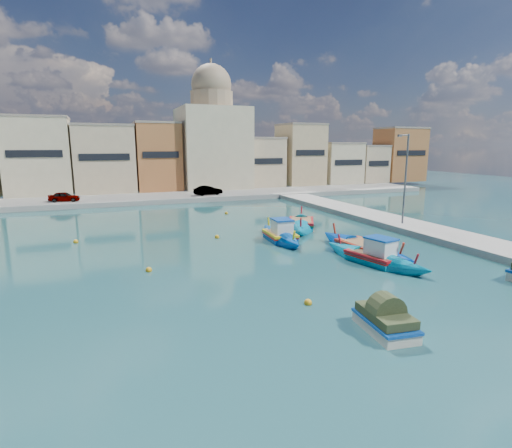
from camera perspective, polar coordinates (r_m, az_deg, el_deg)
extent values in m
plane|color=#15403E|center=(22.90, -3.93, -6.88)|extent=(160.00, 160.00, 0.00)
cube|color=gray|center=(32.79, 27.68, -2.15)|extent=(4.00, 70.00, 0.50)
cube|color=gray|center=(53.62, -14.21, 3.59)|extent=(80.00, 8.00, 0.60)
cube|color=#C5B893|center=(60.41, -28.63, 8.40)|extent=(7.88, 6.24, 9.89)
cube|color=gray|center=(60.49, -29.09, 13.21)|extent=(8.04, 6.37, 0.30)
cube|color=black|center=(57.25, -29.06, 8.77)|extent=(6.30, 0.10, 0.90)
cube|color=tan|center=(60.56, -20.81, 8.60)|extent=(7.88, 7.44, 8.99)
cube|color=gray|center=(60.58, -21.12, 12.99)|extent=(8.04, 7.59, 0.30)
cube|color=black|center=(56.78, -20.79, 8.93)|extent=(6.30, 0.10, 0.90)
cube|color=#B16937|center=(60.42, -13.83, 9.21)|extent=(6.17, 6.13, 9.43)
cube|color=gray|center=(60.47, -14.05, 13.81)|extent=(6.29, 6.26, 0.30)
cube|color=black|center=(57.32, -13.43, 9.60)|extent=(4.93, 0.10, 0.90)
cube|color=tan|center=(62.69, -6.97, 7.96)|extent=(7.31, 7.69, 6.05)
cube|color=gray|center=(62.59, -7.04, 10.87)|extent=(7.46, 7.85, 0.30)
cube|color=black|center=(58.91, -6.03, 8.07)|extent=(5.85, 0.10, 0.90)
cube|color=tan|center=(64.90, -0.03, 8.75)|extent=(7.54, 7.30, 7.41)
cube|color=gray|center=(64.84, -0.03, 12.16)|extent=(7.69, 7.45, 0.30)
cube|color=black|center=(61.45, 1.23, 8.96)|extent=(6.03, 0.10, 0.90)
cube|color=tan|center=(67.97, 6.34, 9.73)|extent=(6.36, 6.97, 9.63)
cube|color=gray|center=(68.02, 6.43, 13.92)|extent=(6.48, 7.11, 0.30)
cube|color=black|center=(64.84, 7.81, 10.06)|extent=(5.09, 0.10, 0.90)
cube|color=#C5B893|center=(71.52, 11.56, 8.45)|extent=(6.63, 6.70, 6.65)
cube|color=gray|center=(71.45, 11.67, 11.24)|extent=(6.76, 6.83, 0.30)
cube|color=black|center=(68.67, 13.12, 8.56)|extent=(5.30, 0.10, 0.90)
cube|color=tan|center=(75.32, 15.35, 8.24)|extent=(5.08, 7.51, 6.20)
cube|color=gray|center=(75.25, 15.48, 10.71)|extent=(5.18, 7.66, 0.30)
cube|color=black|center=(72.29, 17.16, 8.28)|extent=(4.06, 0.10, 0.90)
cube|color=#B16937|center=(78.98, 19.82, 9.24)|extent=(7.79, 6.00, 9.33)
cube|color=gray|center=(79.01, 20.05, 12.72)|extent=(7.95, 6.12, 0.30)
cube|color=black|center=(76.69, 21.34, 9.44)|extent=(6.23, 0.10, 0.90)
cube|color=#C5B893|center=(62.98, -6.22, 10.70)|extent=(10.00, 10.00, 12.00)
cylinder|color=#9E8466|center=(63.33, -6.37, 17.23)|extent=(6.40, 6.40, 2.40)
sphere|color=#9E8466|center=(63.60, -6.41, 19.19)|extent=(6.00, 6.00, 6.00)
cylinder|color=#9E8466|center=(64.07, -6.47, 21.77)|extent=(0.30, 0.30, 1.60)
cylinder|color=#595B60|center=(36.05, 20.54, 5.57)|extent=(0.16, 0.16, 8.00)
cylinder|color=#595B60|center=(35.66, 20.48, 11.81)|extent=(1.00, 0.10, 0.10)
cube|color=#595B60|center=(35.33, 19.86, 11.78)|extent=(0.35, 0.15, 0.18)
imported|color=#4C1919|center=(51.81, -25.73, 3.54)|extent=(3.55, 1.90, 1.15)
imported|color=#4C1919|center=(53.28, -6.87, 4.79)|extent=(3.89, 1.97, 1.22)
cube|color=#007A9D|center=(25.58, 16.44, -4.97)|extent=(2.41, 3.44, 0.87)
cone|color=#007A9D|center=(27.21, 12.24, -3.70)|extent=(2.35, 3.19, 2.24)
cone|color=#007A9D|center=(24.10, 21.21, -6.17)|extent=(2.35, 3.19, 2.24)
cube|color=#B61318|center=(25.48, 16.48, -4.17)|extent=(2.52, 3.62, 0.16)
cube|color=red|center=(25.52, 16.46, -4.52)|extent=(2.51, 3.52, 0.09)
cube|color=olive|center=(25.47, 16.49, -4.02)|extent=(2.09, 3.11, 0.05)
cylinder|color=#B61318|center=(27.24, 11.90, -2.44)|extent=(0.21, 0.43, 0.95)
cylinder|color=#B61318|center=(23.81, 21.81, -4.99)|extent=(0.21, 0.43, 0.95)
cube|color=white|center=(25.07, 17.35, -3.17)|extent=(1.55, 1.83, 0.96)
cube|color=#0F47A5|center=(24.95, 17.42, -1.99)|extent=(1.65, 1.95, 0.10)
cube|color=#0047A6|center=(30.30, 3.45, -2.01)|extent=(1.99, 3.00, 0.90)
cone|color=#0047A6|center=(32.47, 1.95, -1.01)|extent=(1.98, 2.80, 2.26)
cone|color=#0047A6|center=(28.14, 5.17, -2.98)|extent=(1.98, 2.80, 2.26)
cube|color=yellow|center=(30.21, 3.46, -1.31)|extent=(2.08, 3.16, 0.16)
cube|color=red|center=(30.25, 3.45, -1.61)|extent=(2.09, 3.05, 0.09)
cube|color=olive|center=(30.20, 3.46, -1.17)|extent=(1.71, 2.72, 0.05)
cylinder|color=yellow|center=(32.57, 1.82, 0.08)|extent=(0.15, 0.43, 0.98)
cylinder|color=yellow|center=(27.79, 5.38, -1.91)|extent=(0.15, 0.43, 0.98)
cube|color=white|center=(29.71, 3.76, -0.40)|extent=(1.36, 1.55, 0.99)
cube|color=#0F47A5|center=(29.61, 3.77, 0.64)|extent=(1.44, 1.66, 0.11)
cube|color=#007CA5|center=(35.01, 6.45, -0.22)|extent=(3.36, 3.90, 1.01)
cone|color=#007CA5|center=(37.71, 6.50, 0.68)|extent=(3.25, 3.69, 2.55)
cone|color=#007CA5|center=(32.29, 6.39, -1.10)|extent=(3.25, 3.69, 2.55)
cube|color=#B3131A|center=(34.93, 6.46, 0.46)|extent=(3.52, 4.10, 0.18)
cube|color=#197F33|center=(34.96, 6.46, 0.17)|extent=(3.48, 4.00, 0.10)
cube|color=olive|center=(34.91, 6.46, 0.59)|extent=(2.95, 3.49, 0.06)
cylinder|color=#B3131A|center=(37.87, 6.52, 1.74)|extent=(0.35, 0.49, 1.10)
cylinder|color=#B3131A|center=(31.89, 6.41, -0.05)|extent=(0.35, 0.49, 1.10)
cube|color=#003CA3|center=(27.60, 15.15, -3.66)|extent=(2.36, 3.67, 1.03)
cone|color=#003CA3|center=(29.74, 11.47, -2.32)|extent=(2.34, 3.40, 2.61)
cone|color=#003CA3|center=(25.58, 19.45, -4.97)|extent=(2.34, 3.40, 2.61)
cube|color=red|center=(27.49, 15.20, -2.79)|extent=(2.46, 3.87, 0.18)
cube|color=red|center=(27.54, 15.18, -3.16)|extent=(2.47, 3.75, 0.10)
cube|color=olive|center=(27.47, 15.21, -2.62)|extent=(2.03, 3.33, 0.06)
cylinder|color=red|center=(29.81, 11.19, -0.96)|extent=(0.19, 0.50, 1.12)
cylinder|color=red|center=(25.21, 20.01, -3.66)|extent=(0.19, 0.50, 1.12)
cube|color=beige|center=(16.71, 17.92, -13.99)|extent=(1.73, 2.79, 0.66)
cube|color=#0F47A5|center=(16.58, 17.98, -13.01)|extent=(1.79, 2.87, 0.11)
cube|color=#2D381E|center=(16.48, 18.04, -12.20)|extent=(1.64, 2.49, 0.33)
cylinder|color=#2D381E|center=(16.42, 18.07, -11.69)|extent=(0.85, 2.39, 0.57)
sphere|color=gold|center=(23.76, -15.07, -6.37)|extent=(0.36, 0.36, 0.36)
sphere|color=gold|center=(31.15, -5.59, -1.86)|extent=(0.36, 0.36, 0.36)
sphere|color=gold|center=(41.86, -4.25, 1.53)|extent=(0.36, 0.36, 0.36)
sphere|color=gold|center=(32.39, -24.35, -2.32)|extent=(0.36, 0.36, 0.36)
sphere|color=gold|center=(29.84, 17.62, -2.93)|extent=(0.36, 0.36, 0.36)
sphere|color=gold|center=(18.58, 7.44, -11.09)|extent=(0.36, 0.36, 0.36)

